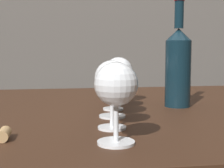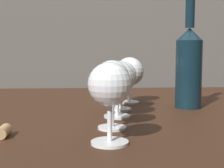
# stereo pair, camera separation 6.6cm
# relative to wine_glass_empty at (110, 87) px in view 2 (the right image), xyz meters

# --- Properties ---
(dining_table) EXTENTS (1.44, 0.98, 0.72)m
(dining_table) POSITION_rel_wine_glass_empty_xyz_m (0.04, 0.36, -0.18)
(dining_table) COLOR #382114
(dining_table) RESTS_ON ground_plane
(wine_glass_empty) EXTENTS (0.08, 0.08, 0.14)m
(wine_glass_empty) POSITION_rel_wine_glass_empty_xyz_m (0.00, 0.00, 0.00)
(wine_glass_empty) COLOR white
(wine_glass_empty) RESTS_ON dining_table
(wine_glass_amber) EXTENTS (0.07, 0.07, 0.14)m
(wine_glass_amber) POSITION_rel_wine_glass_empty_xyz_m (0.01, 0.11, 0.00)
(wine_glass_amber) COLOR white
(wine_glass_amber) RESTS_ON dining_table
(wine_glass_pinot) EXTENTS (0.09, 0.09, 0.14)m
(wine_glass_pinot) POSITION_rel_wine_glass_empty_xyz_m (0.03, 0.23, -0.01)
(wine_glass_pinot) COLOR white
(wine_glass_pinot) RESTS_ON dining_table
(wine_glass_chardonnay) EXTENTS (0.09, 0.09, 0.14)m
(wine_glass_chardonnay) POSITION_rel_wine_glass_empty_xyz_m (0.05, 0.32, -0.01)
(wine_glass_chardonnay) COLOR white
(wine_glass_chardonnay) RESTS_ON dining_table
(wine_glass_port) EXTENTS (0.09, 0.09, 0.14)m
(wine_glass_port) POSITION_rel_wine_glass_empty_xyz_m (0.08, 0.44, -0.00)
(wine_glass_port) COLOR white
(wine_glass_port) RESTS_ON dining_table
(wine_bottle) EXTENTS (0.07, 0.07, 0.32)m
(wine_bottle) POSITION_rel_wine_glass_empty_xyz_m (0.24, 0.35, 0.02)
(wine_bottle) COLOR #0F232D
(wine_bottle) RESTS_ON dining_table
(cork) EXTENTS (0.02, 0.04, 0.02)m
(cork) POSITION_rel_wine_glass_empty_xyz_m (-0.20, 0.06, -0.09)
(cork) COLOR tan
(cork) RESTS_ON dining_table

